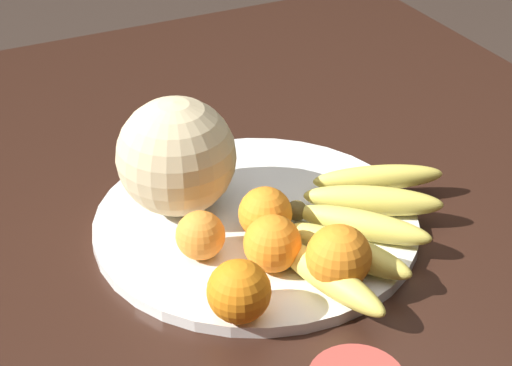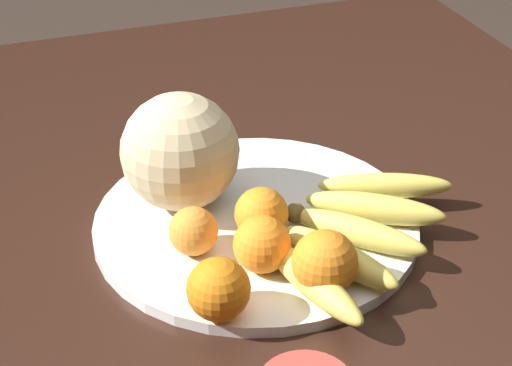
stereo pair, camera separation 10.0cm
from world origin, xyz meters
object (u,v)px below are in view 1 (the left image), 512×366
(orange_back_right, at_px, (200,235))
(produce_tag, at_px, (301,243))
(melon, at_px, (176,156))
(orange_front_right, at_px, (272,244))
(banana_bunch, at_px, (358,224))
(fruit_bowl, at_px, (256,222))
(orange_back_left, at_px, (339,257))
(orange_front_left, at_px, (239,291))
(orange_mid_center, at_px, (265,213))
(kitchen_table, at_px, (308,299))

(orange_back_right, bearing_deg, produce_tag, -105.47)
(melon, xyz_separation_m, orange_front_right, (-0.16, -0.05, -0.04))
(banana_bunch, distance_m, orange_back_right, 0.18)
(fruit_bowl, height_order, orange_front_right, orange_front_right)
(fruit_bowl, distance_m, orange_back_left, 0.16)
(orange_front_left, xyz_separation_m, orange_back_left, (0.00, -0.12, 0.00))
(banana_bunch, relative_size, orange_mid_center, 4.42)
(banana_bunch, distance_m, orange_front_right, 0.12)
(kitchen_table, distance_m, produce_tag, 0.10)
(produce_tag, bearing_deg, orange_back_left, -135.83)
(orange_front_right, xyz_separation_m, produce_tag, (0.02, -0.05, -0.03))
(orange_front_right, bearing_deg, melon, 17.03)
(kitchen_table, distance_m, orange_back_right, 0.18)
(orange_back_right, bearing_deg, orange_front_left, 177.29)
(kitchen_table, distance_m, orange_mid_center, 0.13)
(kitchen_table, relative_size, orange_back_right, 26.21)
(kitchen_table, relative_size, produce_tag, 18.22)
(orange_front_left, bearing_deg, melon, -5.23)
(orange_front_left, relative_size, orange_back_left, 0.93)
(banana_bunch, bearing_deg, kitchen_table, -156.05)
(melon, bearing_deg, orange_front_left, 174.77)
(kitchen_table, xyz_separation_m, produce_tag, (-0.01, 0.02, 0.09))
(orange_back_left, relative_size, produce_tag, 0.88)
(orange_back_right, relative_size, produce_tag, 0.70)
(orange_mid_center, height_order, produce_tag, orange_mid_center)
(fruit_bowl, bearing_deg, banana_bunch, -134.33)
(orange_front_left, xyz_separation_m, produce_tag, (0.08, -0.12, -0.03))
(orange_front_left, relative_size, orange_mid_center, 1.06)
(orange_front_left, height_order, produce_tag, orange_front_left)
(kitchen_table, bearing_deg, orange_front_left, 123.28)
(orange_back_right, bearing_deg, orange_front_right, -130.88)
(banana_bunch, distance_m, orange_front_left, 0.19)
(banana_bunch, bearing_deg, orange_front_left, -112.98)
(banana_bunch, relative_size, orange_front_right, 4.31)
(orange_front_right, relative_size, produce_tag, 0.80)
(orange_back_left, distance_m, orange_back_right, 0.16)
(fruit_bowl, bearing_deg, orange_front_left, 148.27)
(melon, relative_size, orange_back_left, 2.02)
(melon, xyz_separation_m, orange_front_left, (-0.22, 0.02, -0.04))
(orange_front_right, relative_size, orange_back_right, 1.14)
(orange_front_left, distance_m, orange_back_right, 0.11)
(orange_mid_center, bearing_deg, banana_bunch, -117.57)
(orange_back_left, bearing_deg, orange_back_right, 45.55)
(melon, height_order, orange_front_left, melon)
(melon, height_order, orange_mid_center, melon)
(orange_front_left, distance_m, orange_back_left, 0.12)
(orange_mid_center, bearing_deg, melon, 33.92)
(orange_mid_center, bearing_deg, fruit_bowl, -9.78)
(fruit_bowl, xyz_separation_m, produce_tag, (-0.07, -0.02, 0.01))
(melon, relative_size, produce_tag, 1.78)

